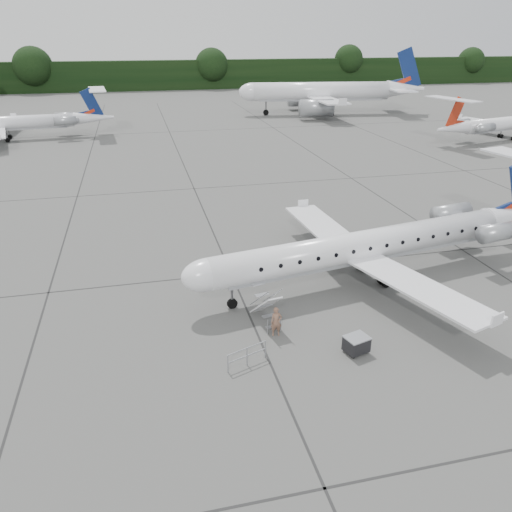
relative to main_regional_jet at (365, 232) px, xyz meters
name	(u,v)px	position (x,y,z in m)	size (l,w,h in m)	color
ground	(368,310)	(-1.20, -3.77, -3.49)	(320.00, 320.00, 0.00)	#5B5B59
treeline	(175,75)	(-1.20, 126.23, 0.51)	(260.00, 4.00, 8.00)	black
main_regional_jet	(365,232)	(0.00, 0.00, 0.00)	(27.22, 19.60, 6.98)	white
airstair	(265,306)	(-7.48, -3.68, -2.40)	(0.85, 2.51, 2.19)	white
passenger	(276,322)	(-7.23, -5.06, -2.65)	(0.61, 0.40, 1.68)	#835B47
safety_railing	(247,356)	(-9.35, -7.33, -2.99)	(2.20, 0.08, 1.00)	#93959B
baggage_cart	(356,344)	(-3.66, -7.60, -2.99)	(1.15, 0.93, 1.00)	black
bg_narrowbody	(321,82)	(22.90, 70.67, 2.74)	(34.74, 25.01, 12.47)	white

